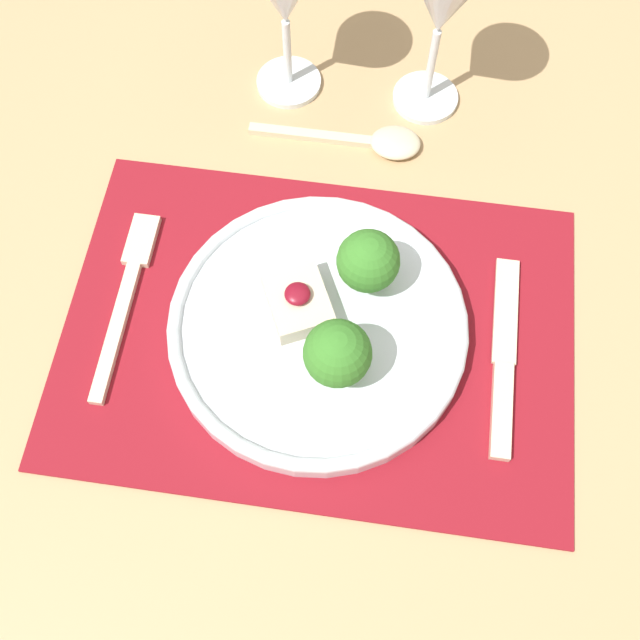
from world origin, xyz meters
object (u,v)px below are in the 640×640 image
object	(u,v)px
dinner_plate	(324,321)
fork	(127,290)
spoon	(375,141)
knife	(503,368)

from	to	relation	value
dinner_plate	fork	bearing A→B (deg)	176.01
fork	spoon	world-z (taller)	spoon
knife	dinner_plate	bearing A→B (deg)	176.74
dinner_plate	fork	world-z (taller)	dinner_plate
knife	spoon	bearing A→B (deg)	123.20
knife	spoon	size ratio (longest dim) A/B	1.08
dinner_plate	knife	bearing A→B (deg)	-5.40
fork	spoon	size ratio (longest dim) A/B	1.08
dinner_plate	spoon	size ratio (longest dim) A/B	1.51
fork	spoon	bearing A→B (deg)	42.50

